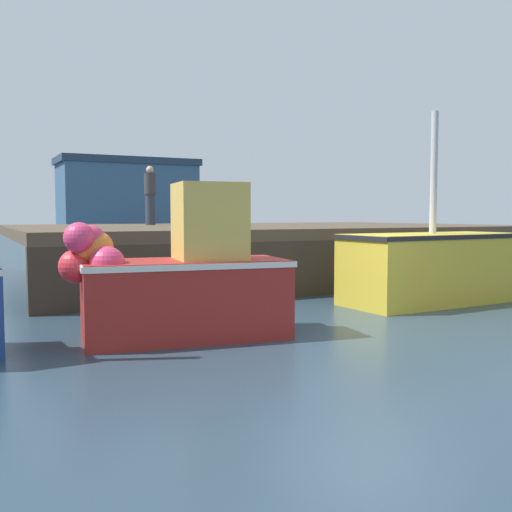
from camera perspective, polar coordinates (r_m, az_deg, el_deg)
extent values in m
cube|color=#283D4C|center=(9.33, 11.30, -7.18)|extent=(120.00, 160.00, 0.10)
cube|color=brown|center=(16.75, 0.23, 2.59)|extent=(13.26, 8.56, 0.25)
cube|color=#392E23|center=(13.23, 8.46, -0.99)|extent=(13.26, 0.24, 1.20)
cylinder|color=#392E23|center=(11.01, -19.44, -2.20)|extent=(0.36, 0.36, 1.20)
cylinder|color=#392E23|center=(13.32, 8.18, -0.96)|extent=(0.36, 0.36, 1.20)
cylinder|color=#392E23|center=(19.34, -15.93, 0.49)|extent=(0.36, 0.36, 1.20)
cylinder|color=#392E23|center=(22.25, 4.61, 1.08)|extent=(0.36, 0.36, 1.20)
cylinder|color=#392E23|center=(11.82, -4.29, -1.56)|extent=(6.26, 0.18, 1.14)
cube|color=maroon|center=(8.37, -6.88, -4.20)|extent=(2.97, 1.63, 1.12)
cube|color=silver|center=(8.31, -6.91, -0.73)|extent=(3.03, 1.67, 0.08)
cube|color=gold|center=(8.37, -4.57, 3.39)|extent=(1.05, 1.03, 1.09)
sphere|color=#EA5B70|center=(8.27, -16.06, 0.97)|extent=(0.38, 0.38, 0.38)
sphere|color=orange|center=(8.13, -16.01, 0.99)|extent=(0.49, 0.49, 0.49)
sphere|color=red|center=(8.14, -17.22, -0.97)|extent=(0.45, 0.45, 0.45)
sphere|color=#DB3866|center=(7.98, -16.87, 1.71)|extent=(0.41, 0.41, 0.41)
sphere|color=orange|center=(8.09, -15.23, 0.87)|extent=(0.42, 0.42, 0.42)
sphere|color=#DB3866|center=(8.06, -15.78, 1.76)|extent=(0.33, 0.33, 0.33)
sphere|color=#DB3866|center=(7.89, -14.32, -0.74)|extent=(0.46, 0.46, 0.46)
cube|color=gold|center=(12.09, 16.80, -1.16)|extent=(3.77, 1.68, 1.38)
cube|color=black|center=(12.05, 16.86, 1.88)|extent=(3.85, 1.71, 0.08)
cylinder|color=#B7B7BC|center=(12.07, 16.98, 7.79)|extent=(0.14, 0.14, 2.39)
cylinder|color=#2D3342|center=(17.60, -10.28, 4.47)|extent=(0.29, 0.29, 0.90)
cylinder|color=#333338|center=(17.62, -10.32, 6.93)|extent=(0.34, 0.34, 0.61)
sphere|color=tan|center=(17.65, -10.33, 8.28)|extent=(0.22, 0.22, 0.22)
cube|color=#385675|center=(45.54, -12.42, 5.20)|extent=(9.83, 4.82, 5.44)
cube|color=#213446|center=(45.70, -12.48, 8.93)|extent=(10.23, 5.01, 0.50)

